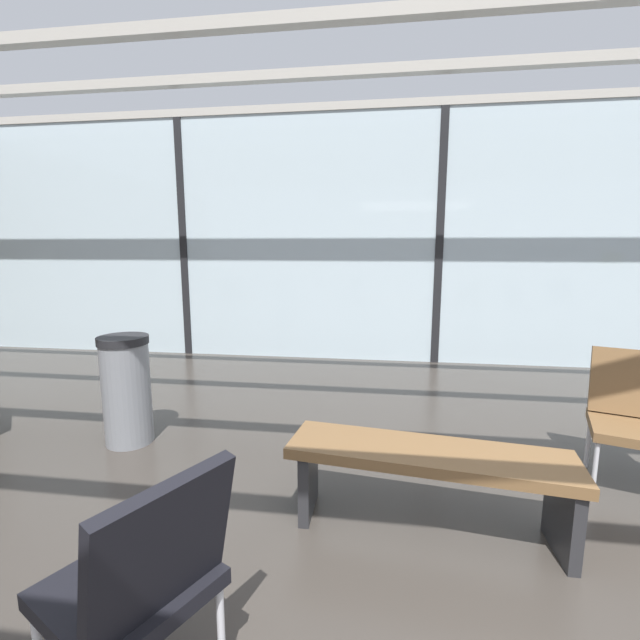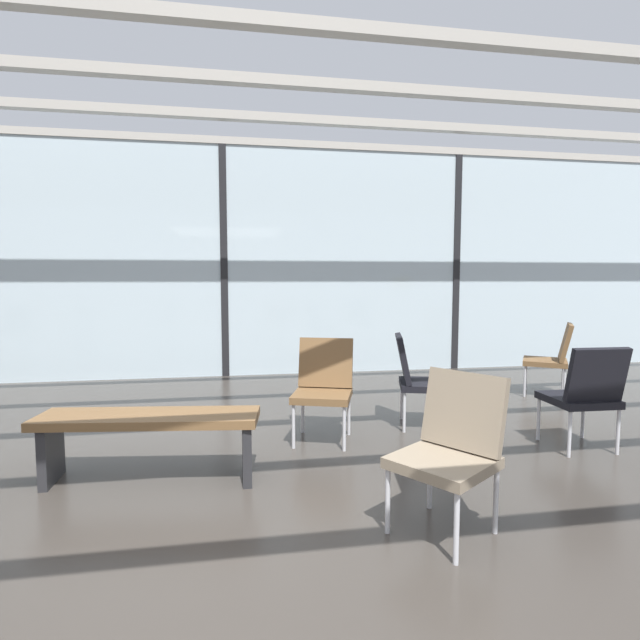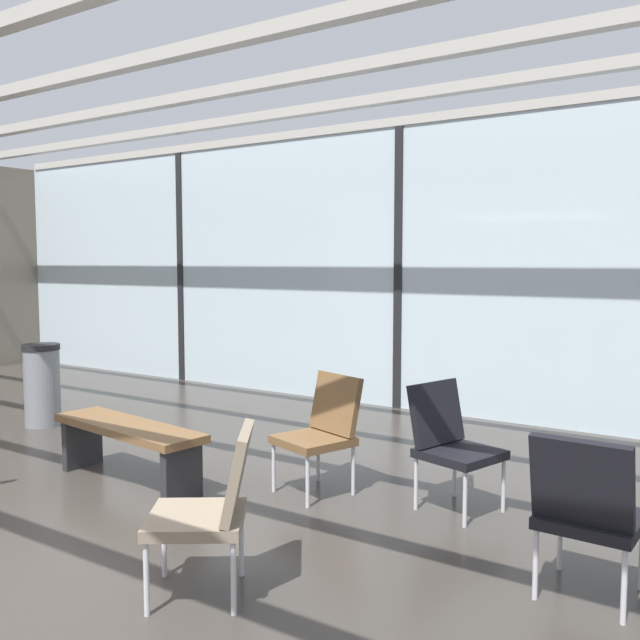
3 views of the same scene
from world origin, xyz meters
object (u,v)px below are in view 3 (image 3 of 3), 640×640
at_px(waiting_bench, 128,437).
at_px(trash_bin, 42,385).
at_px(lounge_chair_5, 587,506).
at_px(parked_airplane, 604,252).
at_px(lounge_chair_1, 450,438).
at_px(lounge_chair_4, 213,501).
at_px(lounge_chair_0, 323,426).

xyz_separation_m(waiting_bench, trash_bin, (-2.23, 0.79, 0.07)).
distance_m(lounge_chair_5, trash_bin, 5.67).
bearing_deg(lounge_chair_5, parked_airplane, -77.12).
relative_size(lounge_chair_1, lounge_chair_5, 1.00).
height_order(lounge_chair_4, lounge_chair_5, same).
distance_m(waiting_bench, trash_bin, 2.37).
xyz_separation_m(lounge_chair_0, lounge_chair_4, (0.42, -1.65, 0.00)).
relative_size(lounge_chair_4, lounge_chair_5, 1.00).
bearing_deg(waiting_bench, trash_bin, 167.97).
height_order(parked_airplane, waiting_bench, parked_airplane).
bearing_deg(lounge_chair_5, lounge_chair_1, -36.68).
bearing_deg(trash_bin, lounge_chair_1, 1.24).
bearing_deg(lounge_chair_0, lounge_chair_5, -0.03).
relative_size(lounge_chair_1, waiting_bench, 0.57).
distance_m(lounge_chair_4, waiting_bench, 2.03).
bearing_deg(lounge_chair_4, lounge_chair_1, 129.90).
bearing_deg(lounge_chair_4, lounge_chair_5, 86.47).
height_order(parked_airplane, lounge_chair_4, parked_airplane).
distance_m(lounge_chair_0, lounge_chair_4, 1.71).
height_order(lounge_chair_1, lounge_chair_5, same).
distance_m(lounge_chair_4, lounge_chair_5, 1.88).
xyz_separation_m(parked_airplane, trash_bin, (-3.99, -7.52, -1.44)).
distance_m(parked_airplane, trash_bin, 8.63).
distance_m(parked_airplane, lounge_chair_0, 7.76).
relative_size(lounge_chair_5, waiting_bench, 0.57).
height_order(lounge_chair_4, waiting_bench, lounge_chair_4).
distance_m(lounge_chair_0, lounge_chair_1, 0.95).
xyz_separation_m(parked_airplane, lounge_chair_4, (0.02, -9.28, -1.38)).
height_order(lounge_chair_1, trash_bin, lounge_chair_1).
xyz_separation_m(lounge_chair_5, trash_bin, (-5.61, 0.78, -0.06)).
distance_m(lounge_chair_0, trash_bin, 3.59).
relative_size(lounge_chair_4, trash_bin, 1.01).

